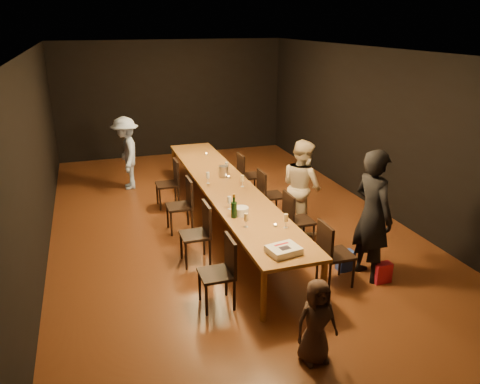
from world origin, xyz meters
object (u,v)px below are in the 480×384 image
object	(u,v)px
table	(226,187)
birthday_cake	(284,250)
chair_left_1	(195,234)
child	(316,322)
chair_right_3	(249,175)
chair_right_1	(299,220)
chair_left_0	(216,273)
ice_bucket	(224,171)
man_blue	(126,153)
plate_stack	(241,211)
chair_right_2	(271,195)
chair_left_3	(167,184)
woman_birthday	(373,215)
champagne_bottle	(234,206)
chair_right_0	(336,253)
woman_tan	(302,186)
chair_left_2	(179,206)

from	to	relation	value
table	birthday_cake	bearing A→B (deg)	-91.19
chair_left_1	child	distance (m)	2.63
chair_right_3	chair_right_1	bearing A→B (deg)	-0.00
chair_left_0	ice_bucket	bearing A→B (deg)	-18.11
table	man_blue	bearing A→B (deg)	120.18
plate_stack	chair_right_2	bearing A→B (deg)	52.96
chair_left_3	ice_bucket	bearing A→B (deg)	-127.29
table	chair_right_2	distance (m)	0.88
woman_birthday	man_blue	size ratio (longest dim) A/B	1.20
chair_left_3	man_blue	size ratio (longest dim) A/B	0.59
birthday_cake	chair_right_1	bearing A→B (deg)	48.68
table	chair_left_3	world-z (taller)	chair_left_3
table	chair_left_3	distance (m)	1.49
table	woman_birthday	size ratio (longest dim) A/B	3.19
chair_right_3	champagne_bottle	distance (m)	2.89
chair_right_1	child	bearing A→B (deg)	-21.09
chair_left_0	plate_stack	size ratio (longest dim) A/B	4.29
chair_right_3	chair_left_0	world-z (taller)	same
table	plate_stack	size ratio (longest dim) A/B	27.70
chair_right_0	chair_right_1	bearing A→B (deg)	180.00
chair_right_2	champagne_bottle	size ratio (longest dim) A/B	2.54
champagne_bottle	ice_bucket	xyz separation A→B (m)	(0.40, 1.89, -0.09)
chair_right_2	birthday_cake	size ratio (longest dim) A/B	2.16
chair_right_3	woman_birthday	world-z (taller)	woman_birthday
chair_right_0	chair_right_2	world-z (taller)	same
plate_stack	man_blue	bearing A→B (deg)	108.50
birthday_cake	ice_bucket	distance (m)	3.15
chair_left_1	chair_right_1	bearing A→B (deg)	-90.00
man_blue	woman_tan	bearing A→B (deg)	39.93
table	man_blue	xyz separation A→B (m)	(-1.48, 2.54, 0.08)
chair_left_1	chair_left_0	bearing A→B (deg)	-180.00
woman_birthday	child	bearing A→B (deg)	124.20
chair_right_3	woman_tan	size ratio (longest dim) A/B	0.58
ice_bucket	birthday_cake	bearing A→B (deg)	-92.69
plate_stack	chair_right_0	bearing A→B (deg)	-45.54
chair_right_2	woman_tan	xyz separation A→B (m)	(0.30, -0.63, 0.34)
chair_left_0	ice_bucket	size ratio (longest dim) A/B	4.75
chair_right_3	chair_left_1	xyz separation A→B (m)	(-1.70, -2.40, 0.00)
chair_right_3	chair_left_0	xyz separation A→B (m)	(-1.70, -3.60, 0.00)
birthday_cake	table	bearing A→B (deg)	79.18
chair_right_3	plate_stack	size ratio (longest dim) A/B	4.29
table	chair_left_2	xyz separation A→B (m)	(-0.85, 0.00, -0.24)
table	child	distance (m)	3.73
chair_left_3	table	bearing A→B (deg)	-144.69
chair_left_3	birthday_cake	bearing A→B (deg)	-168.39
chair_left_2	ice_bucket	world-z (taller)	ice_bucket
child	champagne_bottle	bearing A→B (deg)	93.50
table	chair_left_2	world-z (taller)	chair_left_2
chair_right_1	chair_left_0	bearing A→B (deg)	-54.78
woman_tan	child	world-z (taller)	woman_tan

